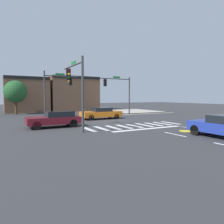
{
  "coord_description": "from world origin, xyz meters",
  "views": [
    {
      "loc": [
        -10.81,
        -20.11,
        2.64
      ],
      "look_at": [
        -0.34,
        -0.88,
        1.04
      ],
      "focal_mm": 33.57,
      "sensor_mm": 36.0,
      "label": 1
    }
  ],
  "objects_px": {
    "traffic_signal_southwest": "(76,81)",
    "car_maroon": "(55,119)",
    "car_orange": "(101,113)",
    "traffic_signal_northwest": "(57,87)",
    "car_blue": "(224,126)",
    "roadside_tree": "(15,92)",
    "traffic_signal_northeast": "(119,88)"
  },
  "relations": [
    {
      "from": "car_blue",
      "to": "roadside_tree",
      "type": "bearing_deg",
      "value": 21.83
    },
    {
      "from": "traffic_signal_southwest",
      "to": "car_orange",
      "type": "height_order",
      "value": "traffic_signal_southwest"
    },
    {
      "from": "traffic_signal_northwest",
      "to": "traffic_signal_southwest",
      "type": "distance_m",
      "value": 9.12
    },
    {
      "from": "traffic_signal_northeast",
      "to": "car_blue",
      "type": "xyz_separation_m",
      "value": [
        -2.16,
        -17.07,
        -3.05
      ]
    },
    {
      "from": "car_orange",
      "to": "car_blue",
      "type": "xyz_separation_m",
      "value": [
        2.04,
        -14.01,
        0.05
      ]
    },
    {
      "from": "traffic_signal_northwest",
      "to": "car_orange",
      "type": "height_order",
      "value": "traffic_signal_northwest"
    },
    {
      "from": "traffic_signal_southwest",
      "to": "roadside_tree",
      "type": "height_order",
      "value": "traffic_signal_southwest"
    },
    {
      "from": "traffic_signal_southwest",
      "to": "car_maroon",
      "type": "bearing_deg",
      "value": 29.32
    },
    {
      "from": "traffic_signal_southwest",
      "to": "car_orange",
      "type": "distance_m",
      "value": 8.66
    },
    {
      "from": "traffic_signal_northeast",
      "to": "car_orange",
      "type": "distance_m",
      "value": 6.06
    },
    {
      "from": "car_maroon",
      "to": "roadside_tree",
      "type": "bearing_deg",
      "value": -83.01
    },
    {
      "from": "traffic_signal_southwest",
      "to": "traffic_signal_northeast",
      "type": "height_order",
      "value": "traffic_signal_southwest"
    },
    {
      "from": "traffic_signal_northwest",
      "to": "car_blue",
      "type": "height_order",
      "value": "traffic_signal_northwest"
    },
    {
      "from": "traffic_signal_northwest",
      "to": "car_blue",
      "type": "distance_m",
      "value": 18.39
    },
    {
      "from": "traffic_signal_northeast",
      "to": "roadside_tree",
      "type": "xyz_separation_m",
      "value": [
        -12.53,
        8.82,
        -0.43
      ]
    },
    {
      "from": "traffic_signal_northwest",
      "to": "roadside_tree",
      "type": "bearing_deg",
      "value": 113.39
    },
    {
      "from": "car_orange",
      "to": "traffic_signal_northwest",
      "type": "bearing_deg",
      "value": 146.77
    },
    {
      "from": "car_blue",
      "to": "traffic_signal_northwest",
      "type": "bearing_deg",
      "value": 20.99
    },
    {
      "from": "car_orange",
      "to": "car_maroon",
      "type": "height_order",
      "value": "car_maroon"
    },
    {
      "from": "car_maroon",
      "to": "traffic_signal_southwest",
      "type": "bearing_deg",
      "value": 119.32
    },
    {
      "from": "traffic_signal_northwest",
      "to": "car_maroon",
      "type": "distance_m",
      "value": 7.87
    },
    {
      "from": "car_blue",
      "to": "roadside_tree",
      "type": "height_order",
      "value": "roadside_tree"
    },
    {
      "from": "traffic_signal_northwest",
      "to": "traffic_signal_northeast",
      "type": "distance_m",
      "value": 8.66
    },
    {
      "from": "traffic_signal_northwest",
      "to": "traffic_signal_northeast",
      "type": "bearing_deg",
      "value": 0.93
    },
    {
      "from": "roadside_tree",
      "to": "car_blue",
      "type": "bearing_deg",
      "value": -68.17
    },
    {
      "from": "traffic_signal_northeast",
      "to": "car_maroon",
      "type": "relative_size",
      "value": 1.24
    },
    {
      "from": "traffic_signal_northeast",
      "to": "traffic_signal_southwest",
      "type": "bearing_deg",
      "value": 44.52
    },
    {
      "from": "traffic_signal_southwest",
      "to": "traffic_signal_northeast",
      "type": "relative_size",
      "value": 1.02
    },
    {
      "from": "traffic_signal_northeast",
      "to": "roadside_tree",
      "type": "distance_m",
      "value": 15.33
    },
    {
      "from": "traffic_signal_northwest",
      "to": "traffic_signal_southwest",
      "type": "relative_size",
      "value": 1.01
    },
    {
      "from": "traffic_signal_northwest",
      "to": "car_maroon",
      "type": "xyz_separation_m",
      "value": [
        -1.92,
        -6.98,
        -3.08
      ]
    },
    {
      "from": "traffic_signal_northwest",
      "to": "car_blue",
      "type": "bearing_deg",
      "value": -69.01
    }
  ]
}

